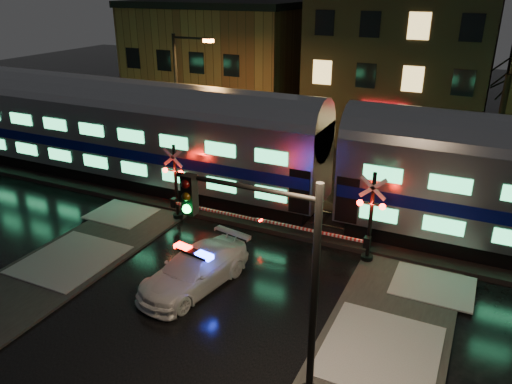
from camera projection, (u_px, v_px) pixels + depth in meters
ground at (241, 263)px, 20.84m from camera, size 120.00×120.00×0.00m
ballast at (286, 214)px, 24.95m from camera, size 90.00×4.20×0.24m
sidewalk_left at (10, 299)px, 18.40m from camera, size 4.00×20.00×0.12m
building_left at (222, 63)px, 42.56m from camera, size 14.00×10.00×9.00m
building_mid at (404, 58)px, 36.53m from camera, size 12.00×11.00×11.50m
train at (335, 159)px, 22.77m from camera, size 51.00×3.12×5.92m
police_car at (194, 270)px, 18.99m from camera, size 2.94×5.30×1.62m
crossing_signal_right at (361, 226)px, 20.39m from camera, size 5.65×0.65×4.00m
crossing_signal_left at (182, 192)px, 23.86m from camera, size 5.43×0.64×3.85m
traffic_light at (276, 286)px, 13.06m from camera, size 4.25×0.74×6.57m
streetlight at (181, 93)px, 29.92m from camera, size 2.72×0.28×8.13m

